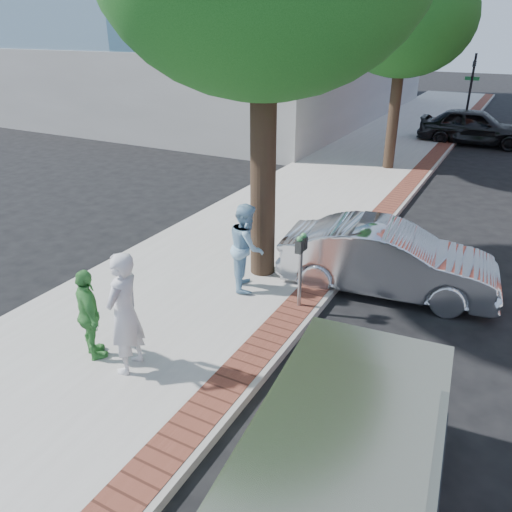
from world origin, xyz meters
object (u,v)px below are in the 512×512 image
Objects in this scene: van at (335,494)px; person_officer at (247,247)px; bg_car at (474,127)px; sedan_silver at (387,259)px; person_green at (89,315)px; parking_meter at (301,256)px; person_gray at (124,314)px.

person_officer is at bearing 122.50° from van.
van is (1.28, -21.94, 0.10)m from bg_car.
bg_car is (-0.21, 15.92, 0.11)m from sedan_silver.
parking_meter is at bearing -94.71° from person_green.
person_officer is 0.41× the size of sedan_silver.
van reaches higher than parking_meter.
person_officer reaches higher than person_green.
bg_car is (3.27, 20.64, -0.10)m from person_green.
person_gray reaches higher than van.
person_green is (-1.01, -3.27, -0.12)m from person_officer.
person_gray reaches higher than person_green.
parking_meter is 0.95× the size of person_green.
sedan_silver is 0.92× the size of van.
sedan_silver is 6.12m from van.
bg_car is 1.02× the size of van.
person_green is at bearing 136.40° from sedan_silver.
person_gray is at bearing 145.69° from person_officer.
van is (1.07, -6.02, 0.21)m from sedan_silver.
sedan_silver is (2.47, 1.46, -0.33)m from person_officer.
person_green is (-2.27, -3.05, -0.28)m from parking_meter.
parking_meter is at bearing 173.74° from bg_car.
person_gray is 4.06m from van.
van is at bearing -177.16° from sedan_silver.
sedan_silver is (2.77, 4.69, -0.42)m from person_gray.
person_officer is (-1.26, 0.22, -0.16)m from parking_meter.
person_gray is at bearing -144.96° from person_green.
person_gray is (-1.56, -3.01, -0.07)m from parking_meter.
person_officer is at bearing 166.56° from person_gray.
bg_car is at bearing 88.01° from van.
person_gray reaches higher than person_officer.
person_officer reaches higher than bg_car.
bg_car is 21.97m from van.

